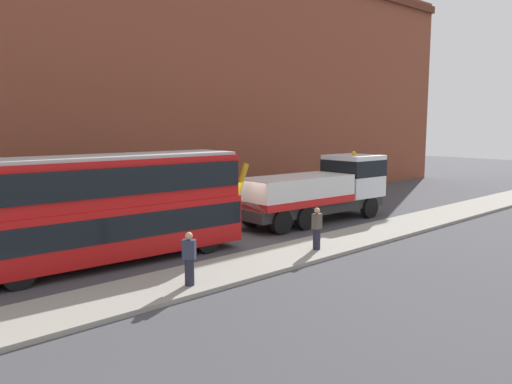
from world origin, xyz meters
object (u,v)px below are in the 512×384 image
Objects in this scene: pedestrian_onlooker at (189,259)px; pedestrian_bystander at (317,229)px; recovery_tow_truck at (320,189)px; double_decker_bus at (103,205)px.

pedestrian_bystander is (6.45, 0.26, 0.00)m from pedestrian_onlooker.
pedestrian_onlooker is at bearing 84.16° from pedestrian_bystander.
pedestrian_bystander is (-5.29, -4.29, -0.77)m from recovery_tow_truck.
recovery_tow_truck reaches higher than pedestrian_bystander.
double_decker_bus reaches higher than recovery_tow_truck.
pedestrian_onlooker and pedestrian_bystander have the same top height.
recovery_tow_truck reaches higher than pedestrian_onlooker.
pedestrian_bystander is (7.04, -4.32, -1.25)m from double_decker_bus.
double_decker_bus is at bearing -176.87° from recovery_tow_truck.
recovery_tow_truck is 6.86m from pedestrian_bystander.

